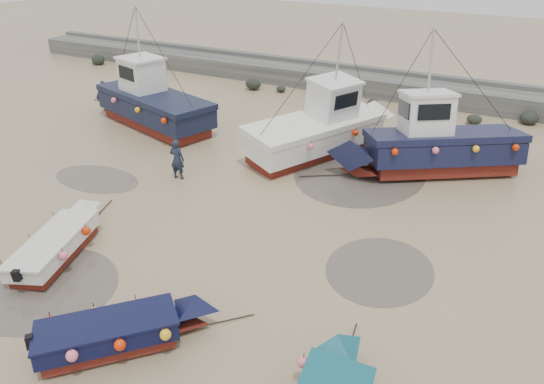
{
  "coord_description": "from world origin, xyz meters",
  "views": [
    {
      "loc": [
        7.99,
        -11.05,
        10.16
      ],
      "look_at": [
        0.15,
        4.09,
        1.4
      ],
      "focal_mm": 35.0,
      "sensor_mm": 36.0,
      "label": 1
    }
  ],
  "objects": [
    {
      "name": "puddle_b",
      "position": [
        4.57,
        3.19,
        0.0
      ],
      "size": [
        3.47,
        3.47,
        0.01
      ],
      "primitive_type": "cylinder",
      "color": "#564F45",
      "rests_on": "ground"
    },
    {
      "name": "dinghy_1",
      "position": [
        -0.49,
        -3.32,
        0.55
      ],
      "size": [
        4.64,
        4.8,
        1.43
      ],
      "rotation": [
        0.0,
        0.0,
        -0.76
      ],
      "color": "maroon",
      "rests_on": "ground"
    },
    {
      "name": "person",
      "position": [
        -5.39,
        5.8,
        0.0
      ],
      "size": [
        0.71,
        0.51,
        1.82
      ],
      "primitive_type": "imported",
      "rotation": [
        0.0,
        0.0,
        3.26
      ],
      "color": "#192235",
      "rests_on": "ground"
    },
    {
      "name": "puddle_d",
      "position": [
        1.55,
        10.06,
        0.0
      ],
      "size": [
        5.75,
        5.75,
        0.01
      ],
      "primitive_type": "cylinder",
      "color": "#564F45",
      "rests_on": "ground"
    },
    {
      "name": "seawall",
      "position": [
        0.05,
        21.99,
        0.63
      ],
      "size": [
        60.0,
        4.92,
        1.5
      ],
      "color": "slate",
      "rests_on": "ground"
    },
    {
      "name": "cabin_boat_1",
      "position": [
        -0.92,
        11.46,
        1.34
      ],
      "size": [
        5.75,
        9.76,
        6.22
      ],
      "rotation": [
        0.0,
        0.0,
        -0.45
      ],
      "color": "maroon",
      "rests_on": "ground"
    },
    {
      "name": "puddle_c",
      "position": [
        -8.58,
        4.08,
        0.0
      ],
      "size": [
        4.25,
        4.25,
        0.01
      ],
      "primitive_type": "cylinder",
      "color": "#564F45",
      "rests_on": "ground"
    },
    {
      "name": "puddle_a",
      "position": [
        -4.42,
        -2.52,
        0.0
      ],
      "size": [
        4.59,
        4.59,
        0.01
      ],
      "primitive_type": "cylinder",
      "color": "#564F45",
      "rests_on": "ground"
    },
    {
      "name": "cabin_boat_0",
      "position": [
        -11.02,
        10.8,
        1.32
      ],
      "size": [
        10.61,
        5.15,
        6.22
      ],
      "rotation": [
        0.0,
        0.0,
        1.27
      ],
      "color": "maroon",
      "rests_on": "ground"
    },
    {
      "name": "ground",
      "position": [
        0.0,
        0.0,
        0.0
      ],
      "size": [
        120.0,
        120.0,
        0.0
      ],
      "primitive_type": "plane",
      "color": "tan",
      "rests_on": "ground"
    },
    {
      "name": "dinghy_0",
      "position": [
        -5.38,
        -0.83,
        0.54
      ],
      "size": [
        2.73,
        6.07,
        1.43
      ],
      "rotation": [
        0.0,
        0.0,
        0.3
      ],
      "color": "maroon",
      "rests_on": "ground"
    },
    {
      "name": "cabin_boat_2",
      "position": [
        4.25,
        11.44,
        1.35
      ],
      "size": [
        8.96,
        6.35,
        6.22
      ],
      "rotation": [
        0.0,
        0.0,
        2.14
      ],
      "color": "maroon",
      "rests_on": "ground"
    }
  ]
}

